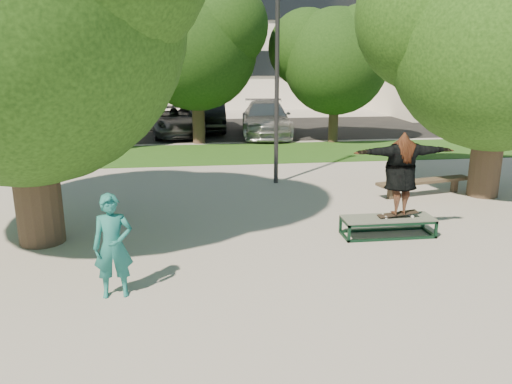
{
  "coord_description": "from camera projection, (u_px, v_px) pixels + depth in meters",
  "views": [
    {
      "loc": [
        -1.33,
        -8.42,
        3.43
      ],
      "look_at": [
        -0.14,
        0.6,
        0.95
      ],
      "focal_mm": 35.0,
      "sensor_mm": 36.0,
      "label": 1
    }
  ],
  "objects": [
    {
      "name": "ground",
      "position": [
        268.0,
        250.0,
        9.12
      ],
      "size": [
        120.0,
        120.0,
        0.0
      ],
      "primitive_type": "plane",
      "color": "gray",
      "rests_on": "ground"
    },
    {
      "name": "grass_strip",
      "position": [
        255.0,
        153.0,
        18.33
      ],
      "size": [
        30.0,
        4.0,
        0.02
      ],
      "primitive_type": "cube",
      "color": "#204915",
      "rests_on": "ground"
    },
    {
      "name": "asphalt_strip",
      "position": [
        218.0,
        129.0,
        24.43
      ],
      "size": [
        40.0,
        8.0,
        0.01
      ],
      "primitive_type": "cube",
      "color": "black",
      "rests_on": "ground"
    },
    {
      "name": "tree_right",
      "position": [
        497.0,
        27.0,
        11.74
      ],
      "size": [
        6.24,
        5.33,
        6.51
      ],
      "color": "#38281E",
      "rests_on": "ground"
    },
    {
      "name": "bg_tree_left",
      "position": [
        41.0,
        48.0,
        17.91
      ],
      "size": [
        5.28,
        4.51,
        5.77
      ],
      "color": "#38281E",
      "rests_on": "ground"
    },
    {
      "name": "bg_tree_mid",
      "position": [
        194.0,
        41.0,
        19.49
      ],
      "size": [
        5.76,
        4.92,
        6.24
      ],
      "color": "#38281E",
      "rests_on": "ground"
    },
    {
      "name": "bg_tree_right",
      "position": [
        334.0,
        55.0,
        19.83
      ],
      "size": [
        5.04,
        4.31,
        5.43
      ],
      "color": "#38281E",
      "rests_on": "ground"
    },
    {
      "name": "lamppost",
      "position": [
        277.0,
        67.0,
        13.2
      ],
      "size": [
        0.25,
        0.15,
        6.11
      ],
      "color": "#2D2D30",
      "rests_on": "ground"
    },
    {
      "name": "side_building",
      "position": [
        497.0,
        47.0,
        31.38
      ],
      "size": [
        15.0,
        10.0,
        8.0
      ],
      "primitive_type": "cube",
      "color": "beige",
      "rests_on": "ground"
    },
    {
      "name": "grind_box",
      "position": [
        388.0,
        226.0,
        9.84
      ],
      "size": [
        1.8,
        0.6,
        0.38
      ],
      "color": "#10311F",
      "rests_on": "ground"
    },
    {
      "name": "skater_rig",
      "position": [
        401.0,
        174.0,
        9.58
      ],
      "size": [
        1.97,
        0.54,
        1.68
      ],
      "rotation": [
        0.0,
        0.0,
        3.14
      ],
      "color": "white",
      "rests_on": "grind_box"
    },
    {
      "name": "bystander",
      "position": [
        113.0,
        246.0,
        7.21
      ],
      "size": [
        0.6,
        0.42,
        1.56
      ],
      "primitive_type": "imported",
      "rotation": [
        0.0,
        0.0,
        0.09
      ],
      "color": "#1C6B66",
      "rests_on": "ground"
    },
    {
      "name": "bench",
      "position": [
        424.0,
        182.0,
        12.68
      ],
      "size": [
        2.67,
        0.91,
        0.41
      ],
      "rotation": [
        0.0,
        0.0,
        0.21
      ],
      "color": "#453929",
      "rests_on": "ground"
    },
    {
      "name": "car_silver_a",
      "position": [
        5.0,
        124.0,
        20.73
      ],
      "size": [
        2.51,
        4.44,
        1.43
      ],
      "primitive_type": "imported",
      "rotation": [
        0.0,
        0.0,
        0.21
      ],
      "color": "#B9B9BE",
      "rests_on": "asphalt_strip"
    },
    {
      "name": "car_dark",
      "position": [
        208.0,
        114.0,
        23.86
      ],
      "size": [
        1.85,
        4.85,
        1.58
      ],
      "primitive_type": "imported",
      "rotation": [
        0.0,
        0.0,
        -0.04
      ],
      "color": "black",
      "rests_on": "asphalt_strip"
    },
    {
      "name": "car_grey",
      "position": [
        175.0,
        121.0,
        22.33
      ],
      "size": [
        2.83,
        4.93,
        1.29
      ],
      "primitive_type": "imported",
      "rotation": [
        0.0,
        0.0,
        0.15
      ],
      "color": "#525156",
      "rests_on": "asphalt_strip"
    },
    {
      "name": "car_silver_b",
      "position": [
        266.0,
        119.0,
        22.27
      ],
      "size": [
        2.57,
        5.33,
        1.5
      ],
      "primitive_type": "imported",
      "rotation": [
        0.0,
        0.0,
        -0.09
      ],
      "color": "#B6B6BB",
      "rests_on": "asphalt_strip"
    }
  ]
}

